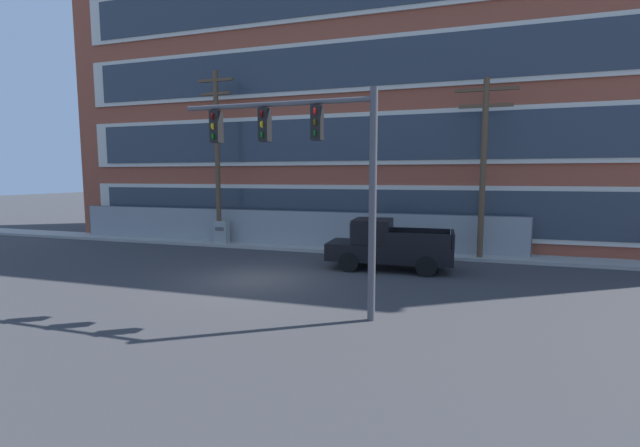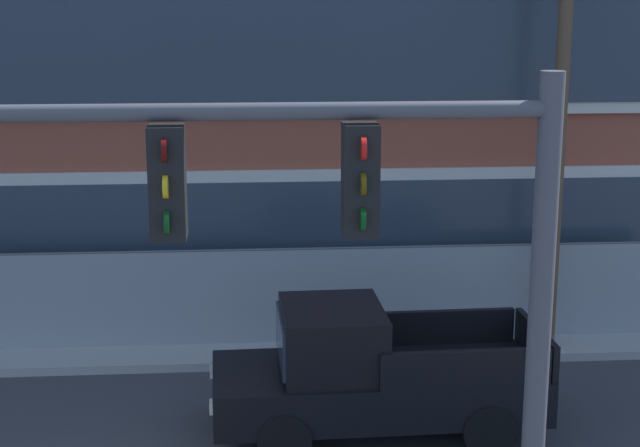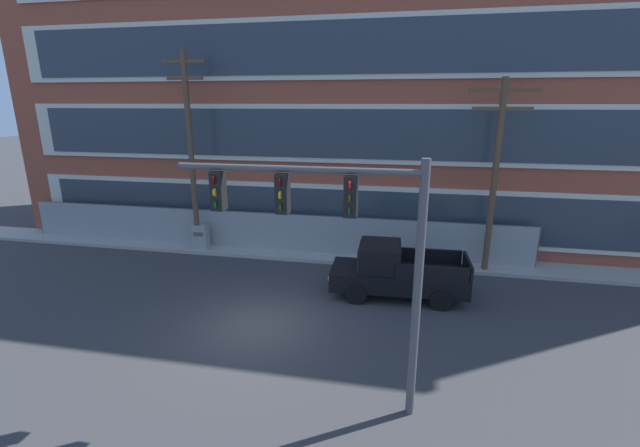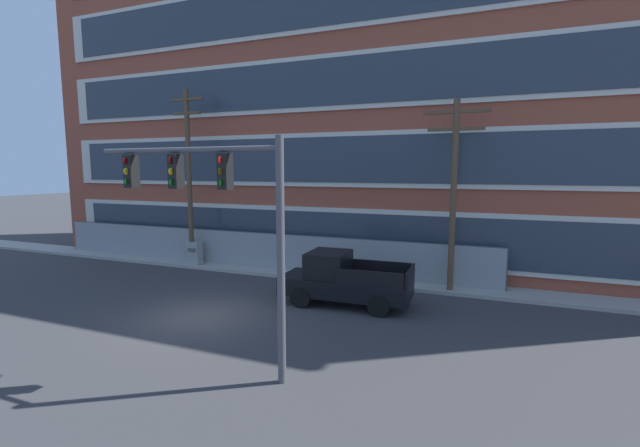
% 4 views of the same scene
% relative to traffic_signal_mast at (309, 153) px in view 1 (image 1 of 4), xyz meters
% --- Properties ---
extents(ground_plane, '(160.00, 160.00, 0.00)m').
position_rel_traffic_signal_mast_xyz_m(ground_plane, '(-3.22, 3.18, -4.46)').
color(ground_plane, '#38383A').
extents(sidewalk_building_side, '(80.00, 1.83, 0.16)m').
position_rel_traffic_signal_mast_xyz_m(sidewalk_building_side, '(-3.22, 10.12, -4.38)').
color(sidewalk_building_side, '#9E9B93').
rests_on(sidewalk_building_side, ground).
extents(brick_mill_building, '(37.46, 9.89, 19.01)m').
position_rel_traffic_signal_mast_xyz_m(brick_mill_building, '(-0.90, 15.69, 5.06)').
color(brick_mill_building, brown).
rests_on(brick_mill_building, ground).
extents(chain_link_fence, '(25.42, 0.06, 2.02)m').
position_rel_traffic_signal_mast_xyz_m(chain_link_fence, '(-5.47, 10.26, -3.43)').
color(chain_link_fence, gray).
rests_on(chain_link_fence, ground).
extents(traffic_signal_mast, '(5.56, 0.43, 6.10)m').
position_rel_traffic_signal_mast_xyz_m(traffic_signal_mast, '(0.00, 0.00, 0.00)').
color(traffic_signal_mast, '#4C4C51').
rests_on(traffic_signal_mast, ground).
extents(pickup_truck_black, '(5.17, 2.18, 2.08)m').
position_rel_traffic_signal_mast_xyz_m(pickup_truck_black, '(1.17, 6.45, -3.49)').
color(pickup_truck_black, black).
rests_on(pickup_truck_black, ground).
extents(utility_pole_near_corner, '(2.01, 0.26, 9.40)m').
position_rel_traffic_signal_mast_xyz_m(utility_pole_near_corner, '(-8.50, 9.56, 0.64)').
color(utility_pole_near_corner, brown).
rests_on(utility_pole_near_corner, ground).
extents(utility_pole_midblock, '(2.67, 0.26, 8.14)m').
position_rel_traffic_signal_mast_xyz_m(utility_pole_midblock, '(4.98, 9.61, 0.10)').
color(utility_pole_midblock, brown).
rests_on(utility_pole_midblock, ground).
extents(electrical_cabinet, '(0.74, 0.50, 1.41)m').
position_rel_traffic_signal_mast_xyz_m(electrical_cabinet, '(-8.38, 9.63, -3.75)').
color(electrical_cabinet, '#939993').
rests_on(electrical_cabinet, ground).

